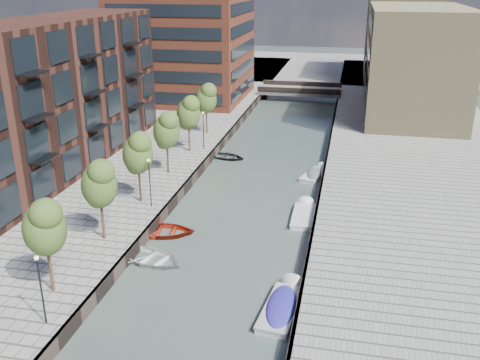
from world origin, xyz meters
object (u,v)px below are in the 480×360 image
(tree_2, at_px, (99,182))
(sloop_3, at_px, (151,262))
(sloop_2, at_px, (162,234))
(tree_6, at_px, (206,98))
(car, at_px, (375,111))
(tree_4, at_px, (166,129))
(motorboat_2, at_px, (304,214))
(tree_1, at_px, (44,226))
(tree_3, at_px, (138,152))
(tree_5, at_px, (188,112))
(motorboat_3, at_px, (283,305))
(bridge, at_px, (300,90))
(sloop_4, at_px, (227,158))
(motorboat_4, at_px, (315,174))

(tree_2, xyz_separation_m, sloop_3, (3.85, -0.90, -5.31))
(tree_2, xyz_separation_m, sloop_2, (3.17, 3.28, -5.31))
(tree_6, relative_size, car, 1.46)
(sloop_3, bearing_deg, tree_4, 31.78)
(tree_6, distance_m, motorboat_2, 23.89)
(tree_1, distance_m, sloop_2, 12.00)
(tree_3, relative_size, motorboat_2, 1.17)
(tree_5, height_order, motorboat_3, tree_5)
(bridge, xyz_separation_m, tree_3, (-8.50, -47.00, 3.92))
(tree_3, relative_size, sloop_3, 1.19)
(bridge, distance_m, tree_3, 47.92)
(tree_4, xyz_separation_m, sloop_3, (3.85, -14.90, -5.31))
(tree_6, bearing_deg, sloop_2, -82.69)
(sloop_2, distance_m, sloop_4, 18.94)
(tree_1, relative_size, tree_3, 1.00)
(tree_4, relative_size, motorboat_2, 1.17)
(motorboat_2, bearing_deg, car, 78.79)
(tree_3, bearing_deg, car, 59.63)
(tree_5, xyz_separation_m, motorboat_4, (13.74, -2.26, -5.12))
(sloop_4, bearing_deg, tree_1, -172.83)
(motorboat_3, bearing_deg, tree_1, -169.63)
(tree_5, bearing_deg, tree_4, -90.00)
(motorboat_2, distance_m, motorboat_4, 9.73)
(tree_1, bearing_deg, car, 67.48)
(tree_3, bearing_deg, tree_6, 90.00)
(tree_1, relative_size, motorboat_2, 1.17)
(tree_2, xyz_separation_m, sloop_4, (3.79, 22.21, -5.31))
(tree_4, relative_size, motorboat_4, 1.24)
(tree_4, relative_size, motorboat_3, 1.06)
(tree_4, distance_m, tree_6, 14.00)
(tree_1, distance_m, sloop_4, 29.93)
(tree_5, xyz_separation_m, tree_6, (0.00, 7.00, 0.00))
(tree_1, relative_size, tree_6, 1.00)
(bridge, xyz_separation_m, tree_5, (-8.50, -33.00, 3.92))
(sloop_2, distance_m, sloop_3, 4.24)
(tree_4, bearing_deg, motorboat_3, -53.66)
(sloop_4, distance_m, motorboat_2, 16.40)
(tree_2, xyz_separation_m, tree_6, (0.00, 28.00, 0.00))
(tree_6, height_order, motorboat_3, tree_6)
(bridge, height_order, motorboat_2, bridge)
(car, bearing_deg, motorboat_3, -109.82)
(tree_3, height_order, motorboat_3, tree_3)
(tree_5, distance_m, motorboat_2, 18.81)
(tree_1, distance_m, motorboat_3, 14.75)
(tree_2, distance_m, motorboat_2, 17.08)
(tree_1, distance_m, tree_6, 35.00)
(bridge, relative_size, tree_3, 2.18)
(motorboat_4, bearing_deg, tree_6, 146.03)
(bridge, xyz_separation_m, tree_6, (-8.50, -26.00, 3.92))
(tree_1, xyz_separation_m, tree_6, (0.00, 35.00, 0.00))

